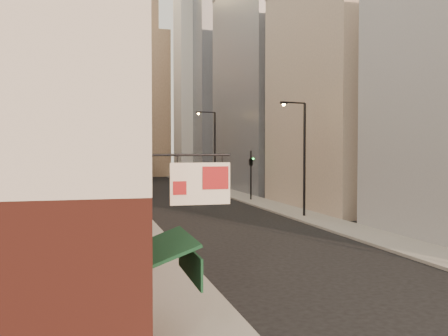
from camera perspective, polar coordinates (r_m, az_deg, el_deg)
sidewalk_left at (r=64.93m, az=-12.73°, el=-2.40°), size 3.00×140.00×0.15m
sidewalk_right at (r=66.77m, az=-1.50°, el=-2.23°), size 3.00×140.00×0.15m
near_building_left at (r=18.78m, az=-20.41°, el=4.95°), size 8.30×23.04×12.30m
left_bldg_beige at (r=35.90m, az=-19.61°, el=6.66°), size 8.00×12.00×16.00m
left_bldg_grey at (r=51.99m, az=-18.29°, el=7.41°), size 8.00×16.00×20.00m
left_bldg_tan at (r=69.82m, az=-17.49°, el=4.78°), size 8.00×18.00×17.00m
left_bldg_wingrid at (r=89.99m, az=-17.01°, el=6.38°), size 8.00×20.00×24.00m
right_bldg_beige at (r=45.32m, az=13.06°, el=8.28°), size 8.00×16.00×20.00m
right_bldg_wingrid at (r=63.87m, az=4.43°, el=9.19°), size 8.00×20.00×26.00m
highrise at (r=94.13m, az=2.08°, el=14.68°), size 21.00×23.00×51.20m
clock_tower at (r=102.80m, az=-10.62°, el=9.03°), size 14.00×14.00×44.90m
white_tower at (r=90.80m, az=-2.84°, el=10.62°), size 8.00×8.00×41.50m
streetlamp_mid at (r=37.45m, az=8.91°, el=1.81°), size 2.22×0.68×8.58m
streetlamp_far at (r=63.71m, az=-1.27°, el=2.61°), size 2.61×0.47×9.95m
traffic_light_left at (r=47.03m, az=-11.98°, el=0.14°), size 0.56×0.46×5.00m
traffic_light_right at (r=49.48m, az=3.09°, el=0.72°), size 0.68×0.68×5.00m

